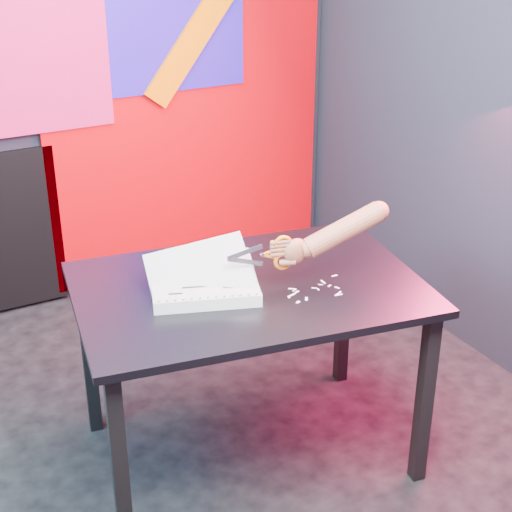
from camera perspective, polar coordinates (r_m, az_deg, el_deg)
room at (r=2.65m, az=-5.29°, el=9.84°), size 3.01×3.01×2.71m
backdrop at (r=4.11m, az=-12.58°, el=9.27°), size 2.88×0.05×2.08m
work_table at (r=2.87m, az=-0.54°, el=-3.66°), size 1.35×1.01×0.75m
printout_stack at (r=2.77m, az=-3.77°, el=-2.22°), size 0.44×0.38×0.20m
scissors at (r=2.75m, az=1.64°, el=0.21°), size 0.23×0.06×0.13m
hand_forearm at (r=2.79m, az=5.81°, el=1.66°), size 0.42×0.14×0.21m
paper_clippings at (r=2.79m, az=4.26°, el=-2.51°), size 0.25×0.14×0.00m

